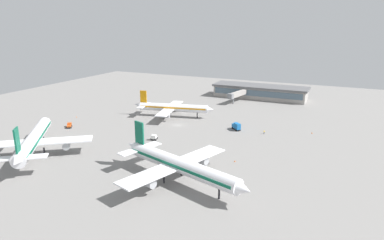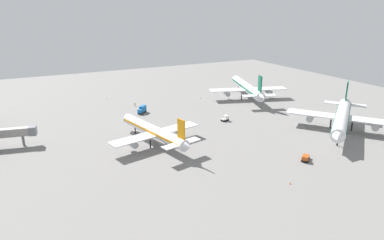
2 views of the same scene
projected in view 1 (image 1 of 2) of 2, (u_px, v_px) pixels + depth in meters
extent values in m
plane|color=gray|center=(178.00, 125.00, 165.40)|extent=(288.00, 288.00, 0.00)
cube|color=#9E9993|center=(260.00, 93.00, 224.46)|extent=(58.21, 16.94, 7.12)
cube|color=#4C6070|center=(257.00, 93.00, 216.64)|extent=(55.88, 0.30, 3.66)
cube|color=#59595B|center=(260.00, 86.00, 223.35)|extent=(60.54, 17.62, 1.22)
cylinder|color=white|center=(34.00, 139.00, 127.84)|extent=(30.59, 38.32, 4.88)
cone|color=white|center=(46.00, 122.00, 150.07)|extent=(6.63, 6.68, 4.63)
cone|color=white|center=(16.00, 161.00, 105.42)|extent=(6.78, 7.21, 3.90)
cube|color=#0C593F|center=(34.00, 138.00, 127.74)|extent=(29.60, 36.96, 0.88)
cube|color=white|center=(32.00, 142.00, 125.89)|extent=(37.88, 31.02, 0.44)
cylinder|color=#A5A8AD|center=(67.00, 144.00, 128.74)|extent=(5.61, 6.21, 2.68)
cube|color=white|center=(19.00, 158.00, 108.95)|extent=(15.84, 13.31, 0.35)
cube|color=#0C593F|center=(17.00, 140.00, 107.36)|extent=(2.98, 3.71, 7.80)
cylinder|color=black|center=(43.00, 137.00, 143.56)|extent=(0.59, 0.59, 3.41)
cylinder|color=black|center=(21.00, 154.00, 124.85)|extent=(0.59, 0.59, 3.41)
cylinder|color=black|center=(44.00, 152.00, 126.42)|extent=(0.59, 0.59, 3.41)
cylinder|color=white|center=(173.00, 108.00, 179.70)|extent=(36.20, 11.82, 3.98)
cone|color=white|center=(210.00, 110.00, 175.76)|extent=(4.72, 4.56, 3.78)
cone|color=white|center=(138.00, 105.00, 183.47)|extent=(5.56, 4.20, 3.19)
cube|color=orange|center=(173.00, 107.00, 179.61)|extent=(34.80, 11.58, 0.72)
cube|color=white|center=(170.00, 108.00, 180.17)|extent=(13.19, 34.83, 0.36)
cylinder|color=#A5A8AD|center=(175.00, 107.00, 189.61)|extent=(5.07, 3.17, 2.19)
cylinder|color=#A5A8AD|center=(165.00, 115.00, 171.50)|extent=(5.07, 3.17, 2.19)
cube|color=white|center=(144.00, 105.00, 182.91)|extent=(6.18, 14.13, 0.29)
cube|color=orange|center=(143.00, 97.00, 181.61)|extent=(3.49, 1.18, 6.37)
cylinder|color=black|center=(197.00, 115.00, 178.03)|extent=(0.48, 0.48, 2.79)
cylinder|color=black|center=(170.00, 112.00, 184.20)|extent=(0.48, 0.48, 2.79)
cylinder|color=black|center=(166.00, 115.00, 178.21)|extent=(0.48, 0.48, 2.79)
cylinder|color=white|center=(181.00, 165.00, 104.79)|extent=(42.48, 17.89, 4.74)
cone|color=white|center=(243.00, 189.00, 89.71)|extent=(5.91, 5.76, 4.51)
cone|color=white|center=(133.00, 145.00, 119.67)|extent=(6.82, 5.45, 3.80)
cube|color=#0C593F|center=(180.00, 164.00, 104.69)|extent=(40.87, 17.45, 0.85)
cube|color=white|center=(176.00, 165.00, 106.33)|extent=(19.27, 41.10, 0.43)
cylinder|color=#A5A8AD|center=(200.00, 159.00, 114.86)|extent=(6.14, 4.22, 2.61)
cylinder|color=#A5A8AD|center=(147.00, 182.00, 98.70)|extent=(6.14, 4.22, 2.61)
cube|color=white|center=(140.00, 149.00, 117.39)|extent=(8.76, 16.78, 0.34)
cube|color=#0C593F|center=(139.00, 133.00, 115.84)|extent=(4.10, 1.77, 7.59)
cylinder|color=black|center=(219.00, 193.00, 95.98)|extent=(0.57, 0.57, 3.32)
cylinder|color=black|center=(181.00, 171.00, 110.82)|extent=(0.57, 0.57, 3.32)
cylinder|color=black|center=(164.00, 178.00, 105.47)|extent=(0.57, 0.57, 3.32)
cube|color=black|center=(236.00, 129.00, 158.52)|extent=(5.30, 5.31, 0.30)
cube|color=#1966B2|center=(234.00, 125.00, 159.98)|extent=(2.62, 2.62, 1.60)
cube|color=#3F596B|center=(234.00, 124.00, 160.62)|extent=(1.19, 1.18, 0.90)
cube|color=#1966B2|center=(237.00, 126.00, 157.31)|extent=(4.03, 4.03, 2.60)
cylinder|color=black|center=(232.00, 128.00, 160.02)|extent=(0.78, 0.78, 0.80)
cylinder|color=black|center=(236.00, 127.00, 160.64)|extent=(0.78, 0.78, 0.80)
cylinder|color=black|center=(236.00, 130.00, 156.47)|extent=(0.78, 0.78, 0.80)
cylinder|color=black|center=(240.00, 130.00, 157.10)|extent=(0.78, 0.78, 0.80)
cube|color=black|center=(154.00, 138.00, 145.05)|extent=(2.73, 3.61, 0.30)
cube|color=white|center=(154.00, 137.00, 144.13)|extent=(2.33, 2.26, 1.60)
cube|color=#3F596B|center=(153.00, 137.00, 143.27)|extent=(1.55, 0.53, 0.90)
cube|color=white|center=(155.00, 137.00, 145.80)|extent=(2.22, 1.88, 0.50)
cylinder|color=black|center=(156.00, 140.00, 143.89)|extent=(0.51, 0.85, 0.80)
cylinder|color=black|center=(151.00, 139.00, 144.16)|extent=(0.51, 0.85, 0.80)
cylinder|color=black|center=(157.00, 138.00, 146.03)|extent=(0.51, 0.85, 0.80)
cylinder|color=black|center=(153.00, 138.00, 146.29)|extent=(0.51, 0.85, 0.80)
cube|color=black|center=(69.00, 126.00, 161.84)|extent=(4.22, 4.63, 0.30)
cube|color=#BF4C19|center=(69.00, 124.00, 162.85)|extent=(2.61, 2.59, 1.20)
cube|color=#3F596B|center=(70.00, 123.00, 163.54)|extent=(1.30, 1.05, 0.67)
cube|color=#BF4C19|center=(69.00, 126.00, 160.87)|extent=(3.10, 3.22, 0.60)
cylinder|color=black|center=(68.00, 126.00, 163.11)|extent=(0.73, 0.81, 0.80)
cylinder|color=black|center=(72.00, 126.00, 163.53)|extent=(0.73, 0.81, 0.80)
cylinder|color=black|center=(67.00, 128.00, 160.22)|extent=(0.73, 0.81, 0.80)
cylinder|color=black|center=(71.00, 127.00, 160.65)|extent=(0.73, 0.81, 0.80)
cylinder|color=#1E2338|center=(264.00, 133.00, 152.54)|extent=(0.34, 0.34, 0.85)
cylinder|color=yellow|center=(264.00, 131.00, 152.35)|extent=(0.40, 0.40, 0.60)
sphere|color=tan|center=(264.00, 131.00, 152.23)|extent=(0.22, 0.22, 0.22)
cylinder|color=yellow|center=(264.00, 132.00, 152.14)|extent=(0.10, 0.10, 0.54)
cylinder|color=yellow|center=(264.00, 131.00, 152.55)|extent=(0.10, 0.10, 0.54)
cube|color=#9E9993|center=(238.00, 94.00, 212.57)|extent=(5.89, 16.88, 2.80)
cylinder|color=slate|center=(233.00, 101.00, 208.95)|extent=(0.90, 0.90, 3.80)
cube|color=slate|center=(230.00, 96.00, 205.34)|extent=(3.54, 2.98, 3.08)
cone|color=#EA590C|center=(76.00, 117.00, 179.06)|extent=(0.44, 0.44, 0.60)
cone|color=#EA590C|center=(312.00, 133.00, 153.06)|extent=(0.44, 0.44, 0.60)
cone|color=#EA590C|center=(235.00, 161.00, 121.91)|extent=(0.44, 0.44, 0.60)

